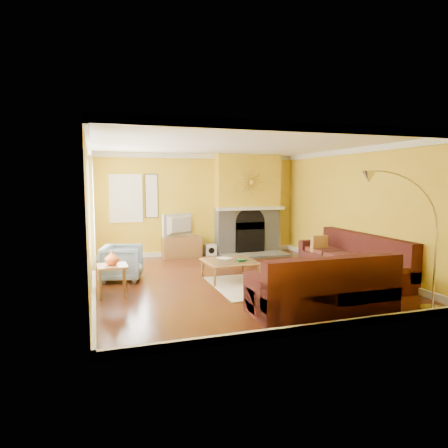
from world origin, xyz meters
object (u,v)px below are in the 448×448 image
object	(u,v)px
side_table	(113,281)
arc_lamp	(405,245)
media_console	(182,247)
armchair	(122,263)
coffee_table	(230,270)
sectional_sofa	(309,264)

from	to	relation	value
side_table	arc_lamp	bearing A→B (deg)	-30.10
media_console	armchair	size ratio (longest dim) A/B	1.29
armchair	arc_lamp	world-z (taller)	arc_lamp
arc_lamp	coffee_table	bearing A→B (deg)	121.45
coffee_table	armchair	distance (m)	2.17
coffee_table	media_console	world-z (taller)	media_console
sectional_sofa	media_console	xyz separation A→B (m)	(-1.64, 3.69, -0.17)
side_table	arc_lamp	distance (m)	4.74
coffee_table	media_console	xyz separation A→B (m)	(-0.42, 2.68, 0.08)
media_console	arc_lamp	distance (m)	5.98
arc_lamp	armchair	bearing A→B (deg)	137.83
coffee_table	side_table	world-z (taller)	side_table
side_table	sectional_sofa	bearing A→B (deg)	-8.26
coffee_table	side_table	distance (m)	2.36
sectional_sofa	media_console	world-z (taller)	sectional_sofa
media_console	armchair	xyz separation A→B (m)	(-1.65, -2.07, 0.08)
sectional_sofa	arc_lamp	world-z (taller)	arc_lamp
sectional_sofa	armchair	xyz separation A→B (m)	(-3.29, 1.62, -0.10)
coffee_table	media_console	size ratio (longest dim) A/B	1.00
sectional_sofa	armchair	size ratio (longest dim) A/B	4.51
sectional_sofa	coffee_table	xyz separation A→B (m)	(-1.22, 1.01, -0.25)
armchair	arc_lamp	xyz separation A→B (m)	(3.81, -3.45, 0.71)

